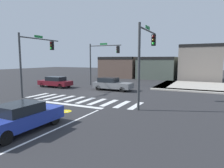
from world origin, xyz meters
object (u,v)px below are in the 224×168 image
object	(u,v)px
traffic_signal_southwest	(35,53)
car_gray	(112,84)
traffic_signal_southeast	(146,51)
car_blue	(21,117)
car_maroon	(55,82)
traffic_signal_northwest	(102,56)

from	to	relation	value
traffic_signal_southwest	car_gray	distance (m)	9.06
traffic_signal_southeast	car_blue	xyz separation A→B (m)	(-3.97, -8.33, -3.57)
car_gray	car_maroon	size ratio (longest dim) A/B	1.01
car_maroon	car_blue	world-z (taller)	car_blue
car_gray	car_blue	bearing A→B (deg)	-82.54
traffic_signal_northwest	car_gray	distance (m)	5.61
car_maroon	traffic_signal_southwest	bearing A→B (deg)	-67.05
traffic_signal_southwest	traffic_signal_southeast	size ratio (longest dim) A/B	0.98
car_gray	traffic_signal_northwest	bearing A→B (deg)	134.05
traffic_signal_southwest	car_blue	size ratio (longest dim) A/B	1.37
traffic_signal_southwest	traffic_signal_southeast	bearing A→B (deg)	-89.52
traffic_signal_southeast	car_gray	distance (m)	9.13
traffic_signal_northwest	traffic_signal_southeast	xyz separation A→B (m)	(8.99, -9.29, 0.21)
traffic_signal_northwest	car_maroon	xyz separation A→B (m)	(-4.74, -4.13, -3.37)
traffic_signal_northwest	car_maroon	distance (m)	7.13
traffic_signal_southwest	car_maroon	world-z (taller)	traffic_signal_southwest
car_gray	traffic_signal_southwest	bearing A→B (deg)	-132.61
car_gray	traffic_signal_southeast	bearing A→B (deg)	-45.93
traffic_signal_southeast	car_blue	distance (m)	9.89
car_gray	car_blue	distance (m)	14.50
traffic_signal_northwest	car_maroon	size ratio (longest dim) A/B	1.30
traffic_signal_northwest	car_gray	bearing A→B (deg)	-45.95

